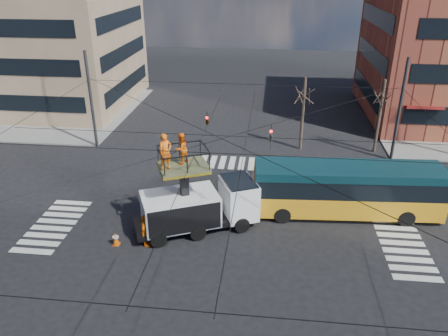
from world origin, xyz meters
The scene contains 11 objects.
ground centered at (0.00, 0.00, 0.00)m, with size 120.00×120.00×0.00m, color black.
sidewalk_nw centered at (-21.00, 21.00, 0.06)m, with size 18.00×18.00×0.12m, color slate.
crosswalks centered at (0.00, 0.00, 0.01)m, with size 22.40×22.40×0.02m, color silver, non-canonical shape.
overhead_network centered at (-0.07, 0.40, 4.29)m, with size 24.24×24.24×8.00m.
tree_a centered at (5.00, 13.50, 4.63)m, with size 2.00×2.00×6.00m.
tree_b centered at (11.00, 13.50, 4.63)m, with size 2.00×2.00×6.00m.
utility_truck centered at (-1.41, 0.70, 2.00)m, with size 7.33×4.94×6.13m.
city_bus centered at (7.20, 3.22, 1.72)m, with size 11.29×3.28×3.20m.
traffic_cone centered at (-5.68, -1.51, 0.38)m, with size 0.36×0.36×0.75m, color #F7610A.
worker_ground centered at (-3.99, -1.42, 0.96)m, with size 1.12×0.47×1.92m, color orange.
flagger centered at (4.42, 2.79, 0.93)m, with size 1.20×0.69×1.85m, color #E3430E.
Camera 1 is at (2.45, -20.67, 14.02)m, focal length 35.00 mm.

